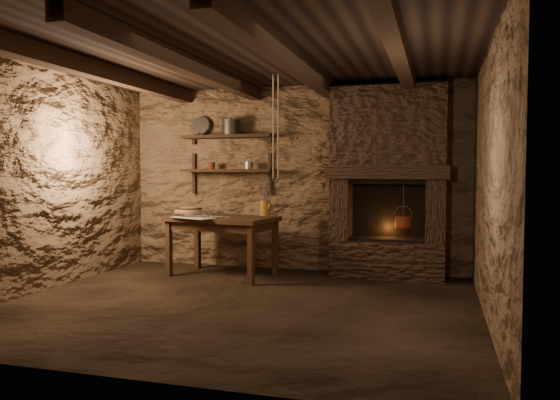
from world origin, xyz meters
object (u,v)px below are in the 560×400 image
(stoneware_jug, at_px, (265,201))
(wooden_bowl, at_px, (189,212))
(iron_stockpot, at_px, (231,128))
(work_table, at_px, (222,244))
(red_pot, at_px, (403,221))

(stoneware_jug, height_order, wooden_bowl, stoneware_jug)
(iron_stockpot, bearing_deg, wooden_bowl, -128.64)
(work_table, relative_size, red_pot, 2.59)
(stoneware_jug, xyz_separation_m, red_pot, (1.67, 0.19, -0.23))
(work_table, xyz_separation_m, wooden_bowl, (-0.48, 0.08, 0.38))
(iron_stockpot, relative_size, red_pot, 0.44)
(work_table, xyz_separation_m, stoneware_jug, (0.48, 0.26, 0.53))
(work_table, xyz_separation_m, iron_stockpot, (-0.09, 0.56, 1.46))
(stoneware_jug, relative_size, red_pot, 0.81)
(work_table, height_order, stoneware_jug, stoneware_jug)
(wooden_bowl, bearing_deg, red_pot, 7.89)
(stoneware_jug, relative_size, iron_stockpot, 1.87)
(iron_stockpot, distance_m, red_pot, 2.53)
(work_table, height_order, wooden_bowl, wooden_bowl)
(work_table, distance_m, stoneware_jug, 0.76)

